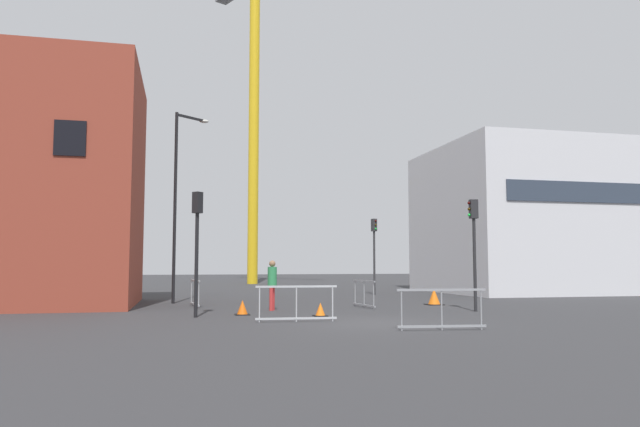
{
  "coord_description": "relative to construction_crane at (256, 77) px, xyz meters",
  "views": [
    {
      "loc": [
        -5.51,
        -16.78,
        1.74
      ],
      "look_at": [
        0.0,
        7.11,
        3.8
      ],
      "focal_mm": 33.49,
      "sensor_mm": 36.0,
      "label": 1
    }
  ],
  "objects": [
    {
      "name": "ground",
      "position": [
        -0.54,
        -34.47,
        -18.13
      ],
      "size": [
        160.0,
        160.0,
        0.0
      ],
      "primitive_type": "plane",
      "color": "#333335"
    },
    {
      "name": "brick_building",
      "position": [
        -13.33,
        -24.59,
        -13.16
      ],
      "size": [
        10.79,
        7.86,
        9.93
      ],
      "color": "brown",
      "rests_on": "ground"
    },
    {
      "name": "office_block",
      "position": [
        16.06,
        -18.22,
        -13.71
      ],
      "size": [
        13.98,
        10.89,
        8.82
      ],
      "color": "silver",
      "rests_on": "ground"
    },
    {
      "name": "construction_crane",
      "position": [
        0.0,
        0.0,
        0.0
      ],
      "size": [
        8.5,
        15.91,
        28.2
      ],
      "color": "gold",
      "rests_on": "ground"
    },
    {
      "name": "streetlamp_tall",
      "position": [
        -6.26,
        -24.07,
        -13.2
      ],
      "size": [
        1.52,
        1.13,
        8.51
      ],
      "color": "black",
      "rests_on": "ground"
    },
    {
      "name": "traffic_light_verge",
      "position": [
        4.43,
        -19.34,
        -15.29
      ],
      "size": [
        0.3,
        0.39,
        4.25
      ],
      "color": "#2D2D30",
      "rests_on": "ground"
    },
    {
      "name": "traffic_light_far",
      "position": [
        4.4,
        -31.15,
        -15.38
      ],
      "size": [
        0.38,
        0.26,
        4.1
      ],
      "color": "#232326",
      "rests_on": "ground"
    },
    {
      "name": "traffic_light_island",
      "position": [
        -5.6,
        -31.33,
        -15.39
      ],
      "size": [
        0.36,
        0.37,
        4.09
      ],
      "color": "black",
      "rests_on": "ground"
    },
    {
      "name": "pedestrian_walking",
      "position": [
        -2.76,
        -29.04,
        -17.04
      ],
      "size": [
        0.34,
        0.34,
        1.85
      ],
      "color": "red",
      "rests_on": "ground"
    },
    {
      "name": "safety_barrier_rear",
      "position": [
        0.61,
        -36.57,
        -17.56
      ],
      "size": [
        2.39,
        0.32,
        1.08
      ],
      "color": "gray",
      "rests_on": "ground"
    },
    {
      "name": "safety_barrier_right_run",
      "position": [
        1.0,
        -28.44,
        -17.56
      ],
      "size": [
        0.29,
        2.02,
        1.08
      ],
      "color": "gray",
      "rests_on": "ground"
    },
    {
      "name": "safety_barrier_mid_span",
      "position": [
        -5.53,
        -26.39,
        -17.56
      ],
      "size": [
        0.34,
        2.08,
        1.08
      ],
      "color": "#9EA0A5",
      "rests_on": "ground"
    },
    {
      "name": "safety_barrier_left_run",
      "position": [
        -2.69,
        -33.5,
        -17.56
      ],
      "size": [
        2.46,
        0.22,
        1.08
      ],
      "color": "#B2B5BA",
      "rests_on": "ground"
    },
    {
      "name": "traffic_cone_striped",
      "position": [
        -1.56,
        -31.82,
        -17.92
      ],
      "size": [
        0.45,
        0.45,
        0.45
      ],
      "color": "black",
      "rests_on": "ground"
    },
    {
      "name": "traffic_cone_on_verge",
      "position": [
        -4.03,
        -30.74,
        -17.9
      ],
      "size": [
        0.5,
        0.5,
        0.5
      ],
      "color": "black",
      "rests_on": "ground"
    },
    {
      "name": "traffic_cone_orange",
      "position": [
        4.36,
        -27.57,
        -17.8
      ],
      "size": [
        0.68,
        0.68,
        0.69
      ],
      "color": "black",
      "rests_on": "ground"
    }
  ]
}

